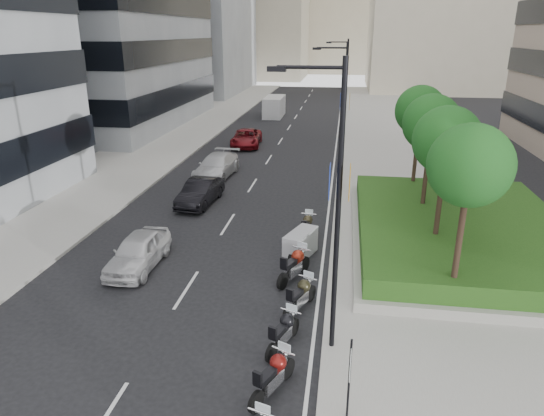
% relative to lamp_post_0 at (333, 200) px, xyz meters
% --- Properties ---
extents(ground, '(160.00, 160.00, 0.00)m').
position_rel_lamp_post_0_xyz_m(ground, '(-4.14, -1.00, -5.07)').
color(ground, black).
rests_on(ground, ground).
extents(sidewalk_right, '(10.00, 100.00, 0.15)m').
position_rel_lamp_post_0_xyz_m(sidewalk_right, '(4.86, 29.00, -4.99)').
color(sidewalk_right, '#9E9B93').
rests_on(sidewalk_right, ground).
extents(sidewalk_left, '(8.00, 100.00, 0.15)m').
position_rel_lamp_post_0_xyz_m(sidewalk_left, '(-16.14, 29.00, -4.99)').
color(sidewalk_left, '#9E9B93').
rests_on(sidewalk_left, ground).
extents(lane_edge, '(0.12, 100.00, 0.01)m').
position_rel_lamp_post_0_xyz_m(lane_edge, '(-0.44, 29.00, -5.06)').
color(lane_edge, silver).
rests_on(lane_edge, ground).
extents(lane_centre, '(0.12, 100.00, 0.01)m').
position_rel_lamp_post_0_xyz_m(lane_centre, '(-5.64, 29.00, -5.06)').
color(lane_centre, silver).
rests_on(lane_centre, ground).
extents(planter, '(10.00, 14.00, 0.40)m').
position_rel_lamp_post_0_xyz_m(planter, '(5.86, 9.00, -4.72)').
color(planter, '#9C9B91').
rests_on(planter, sidewalk_right).
extents(hedge, '(9.40, 13.40, 0.80)m').
position_rel_lamp_post_0_xyz_m(hedge, '(5.86, 9.00, -4.12)').
color(hedge, '#143E11').
rests_on(hedge, planter).
extents(tree_0, '(2.80, 2.80, 6.30)m').
position_rel_lamp_post_0_xyz_m(tree_0, '(4.36, 3.00, 0.36)').
color(tree_0, '#332319').
rests_on(tree_0, planter).
extents(tree_1, '(2.80, 2.80, 6.30)m').
position_rel_lamp_post_0_xyz_m(tree_1, '(4.36, 7.00, 0.36)').
color(tree_1, '#332319').
rests_on(tree_1, planter).
extents(tree_2, '(2.80, 2.80, 6.30)m').
position_rel_lamp_post_0_xyz_m(tree_2, '(4.36, 11.00, 0.36)').
color(tree_2, '#332319').
rests_on(tree_2, planter).
extents(tree_3, '(2.80, 2.80, 6.30)m').
position_rel_lamp_post_0_xyz_m(tree_3, '(4.36, 15.00, 0.36)').
color(tree_3, '#332319').
rests_on(tree_3, planter).
extents(lamp_post_0, '(2.34, 0.45, 9.00)m').
position_rel_lamp_post_0_xyz_m(lamp_post_0, '(0.00, 0.00, 0.00)').
color(lamp_post_0, black).
rests_on(lamp_post_0, ground).
extents(lamp_post_1, '(2.34, 0.45, 9.00)m').
position_rel_lamp_post_0_xyz_m(lamp_post_1, '(0.00, 17.00, 0.00)').
color(lamp_post_1, black).
rests_on(lamp_post_1, ground).
extents(lamp_post_2, '(2.34, 0.45, 9.00)m').
position_rel_lamp_post_0_xyz_m(lamp_post_2, '(0.00, 35.00, 0.00)').
color(lamp_post_2, black).
rests_on(lamp_post_2, ground).
extents(parking_sign, '(0.06, 0.32, 2.50)m').
position_rel_lamp_post_0_xyz_m(parking_sign, '(0.66, -3.00, -3.61)').
color(parking_sign, black).
rests_on(parking_sign, ground).
extents(motorcycle_1, '(1.10, 2.09, 1.12)m').
position_rel_lamp_post_0_xyz_m(motorcycle_1, '(-1.39, -2.26, -4.47)').
color(motorcycle_1, black).
rests_on(motorcycle_1, ground).
extents(motorcycle_2, '(0.97, 2.09, 1.08)m').
position_rel_lamp_post_0_xyz_m(motorcycle_2, '(-1.38, -0.12, -4.49)').
color(motorcycle_2, black).
rests_on(motorcycle_2, ground).
extents(motorcycle_3, '(1.10, 2.10, 1.12)m').
position_rel_lamp_post_0_xyz_m(motorcycle_3, '(-1.05, 2.18, -4.47)').
color(motorcycle_3, black).
rests_on(motorcycle_3, ground).
extents(motorcycle_4, '(1.20, 2.29, 1.22)m').
position_rel_lamp_post_0_xyz_m(motorcycle_4, '(-1.51, 4.44, -4.41)').
color(motorcycle_4, black).
rests_on(motorcycle_4, ground).
extents(motorcycle_5, '(1.47, 2.18, 1.23)m').
position_rel_lamp_post_0_xyz_m(motorcycle_5, '(-1.47, 6.61, -4.45)').
color(motorcycle_5, black).
rests_on(motorcycle_5, ground).
extents(motorcycle_6, '(0.75, 2.24, 1.11)m').
position_rel_lamp_post_0_xyz_m(motorcycle_6, '(-1.37, 8.77, -4.47)').
color(motorcycle_6, black).
rests_on(motorcycle_6, ground).
extents(car_a, '(1.75, 4.31, 1.46)m').
position_rel_lamp_post_0_xyz_m(car_a, '(-8.26, 4.58, -4.33)').
color(car_a, silver).
rests_on(car_a, ground).
extents(car_b, '(1.91, 4.56, 1.47)m').
position_rel_lamp_post_0_xyz_m(car_b, '(-7.98, 12.89, -4.33)').
color(car_b, black).
rests_on(car_b, ground).
extents(car_c, '(2.60, 5.51, 1.55)m').
position_rel_lamp_post_0_xyz_m(car_c, '(-8.49, 18.61, -4.29)').
color(car_c, silver).
rests_on(car_c, ground).
extents(car_d, '(2.82, 5.41, 1.45)m').
position_rel_lamp_post_0_xyz_m(car_d, '(-8.37, 28.52, -4.34)').
color(car_d, maroon).
rests_on(car_d, ground).
extents(delivery_van, '(2.17, 5.56, 2.33)m').
position_rel_lamp_post_0_xyz_m(delivery_van, '(-8.25, 44.61, -3.98)').
color(delivery_van, silver).
rests_on(delivery_van, ground).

